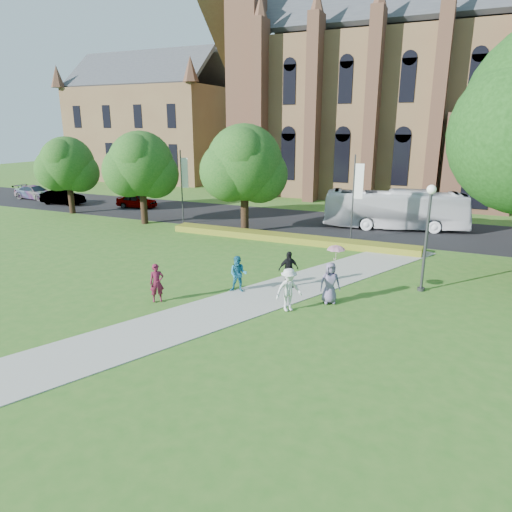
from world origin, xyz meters
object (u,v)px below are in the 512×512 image
at_px(car_0, 137,201).
at_px(pedestrian_0, 157,283).
at_px(streetlamp, 428,226).
at_px(tour_coach, 395,209).
at_px(car_1, 63,197).
at_px(car_2, 35,192).

height_order(car_0, pedestrian_0, pedestrian_0).
distance_m(streetlamp, car_0, 30.92).
relative_size(tour_coach, pedestrian_0, 6.08).
relative_size(tour_coach, car_1, 2.40).
bearing_deg(car_1, tour_coach, -91.60).
xyz_separation_m(streetlamp, car_2, (-41.62, 13.15, -2.54)).
xyz_separation_m(streetlamp, tour_coach, (-3.28, 13.86, -1.75)).
height_order(streetlamp, car_1, streetlamp).
xyz_separation_m(car_0, car_1, (-8.17, -1.56, 0.07)).
bearing_deg(car_2, car_0, -88.14).
bearing_deg(car_1, car_2, 70.07).
bearing_deg(pedestrian_0, streetlamp, -10.90).
height_order(tour_coach, car_2, tour_coach).
distance_m(streetlamp, car_2, 43.73).
xyz_separation_m(streetlamp, car_1, (-35.99, 11.69, -2.52)).
distance_m(streetlamp, pedestrian_0, 13.07).
bearing_deg(car_1, car_0, -84.58).
bearing_deg(tour_coach, car_0, 79.23).
bearing_deg(tour_coach, pedestrian_0, 147.06).
xyz_separation_m(streetlamp, pedestrian_0, (-11.03, -6.60, -2.36)).
height_order(streetlamp, tour_coach, streetlamp).
bearing_deg(car_2, tour_coach, -87.50).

